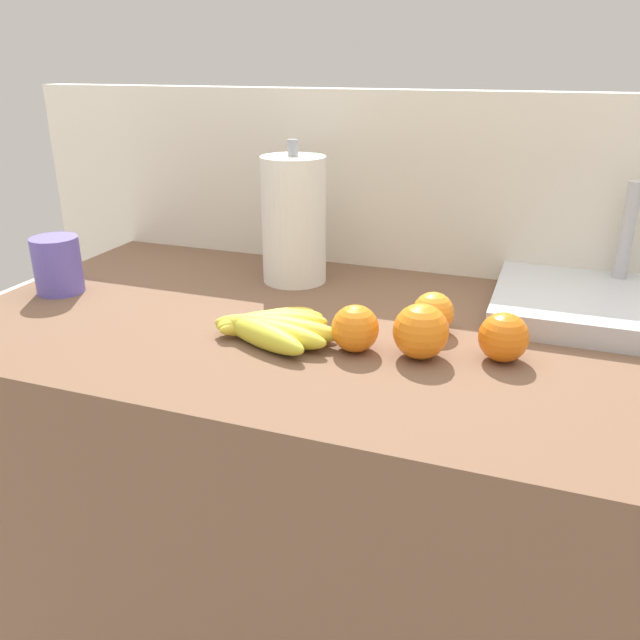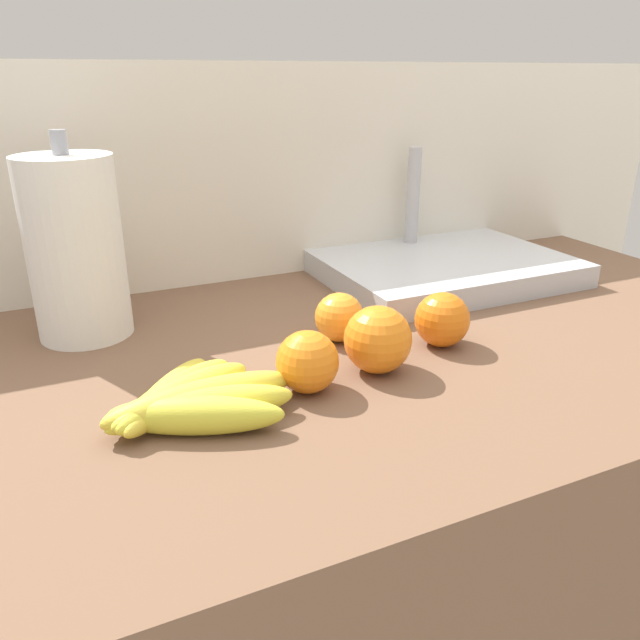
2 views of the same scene
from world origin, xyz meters
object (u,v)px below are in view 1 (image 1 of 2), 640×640
object	(u,v)px
orange_center	(504,337)
paper_towel_roll	(294,220)
orange_back_left	(421,331)
sink_basin	(620,306)
mug	(58,265)
banana_bunch	(271,328)
orange_right	(433,313)
orange_back_right	(355,328)

from	to	relation	value
orange_center	paper_towel_roll	world-z (taller)	paper_towel_roll
orange_center	orange_back_left	bearing A→B (deg)	-164.96
orange_center	sink_basin	world-z (taller)	sink_basin
orange_back_left	sink_basin	world-z (taller)	sink_basin
orange_back_left	mug	xyz separation A→B (m)	(-0.69, 0.05, 0.01)
orange_back_left	paper_towel_roll	distance (m)	0.41
mug	banana_bunch	bearing A→B (deg)	-8.26
sink_basin	mug	bearing A→B (deg)	-167.44
orange_back_left	orange_right	distance (m)	0.10
orange_center	orange_back_right	xyz separation A→B (m)	(-0.21, -0.04, -0.00)
banana_bunch	orange_back_right	xyz separation A→B (m)	(0.13, 0.00, 0.02)
orange_center	paper_towel_roll	bearing A→B (deg)	150.76
orange_back_right	mug	size ratio (longest dim) A/B	0.68
paper_towel_roll	mug	size ratio (longest dim) A/B	2.58
orange_back_right	orange_center	bearing A→B (deg)	11.16
orange_center	banana_bunch	bearing A→B (deg)	-172.36
banana_bunch	orange_center	xyz separation A→B (m)	(0.34, 0.05, 0.02)
orange_back_right	mug	world-z (taller)	mug
banana_bunch	orange_back_left	bearing A→B (deg)	3.86
paper_towel_roll	sink_basin	size ratio (longest dim) A/B	0.66
orange_right	orange_back_right	bearing A→B (deg)	-130.52
sink_basin	mug	distance (m)	1.00
orange_back_right	paper_towel_roll	xyz separation A→B (m)	(-0.21, 0.28, 0.09)
mug	paper_towel_roll	bearing A→B (deg)	29.05
orange_back_left	mug	world-z (taller)	mug
banana_bunch	orange_right	distance (m)	0.26
orange_back_right	paper_towel_roll	bearing A→B (deg)	127.26
banana_bunch	orange_right	size ratio (longest dim) A/B	3.13
banana_bunch	orange_back_right	distance (m)	0.14
paper_towel_roll	sink_basin	bearing A→B (deg)	0.29
orange_center	orange_back_right	world-z (taller)	same
orange_right	mug	distance (m)	0.69
banana_bunch	sink_basin	xyz separation A→B (m)	(0.51, 0.28, 0.00)
orange_back_right	orange_right	world-z (taller)	orange_back_right
banana_bunch	orange_center	world-z (taller)	orange_center
paper_towel_roll	orange_right	bearing A→B (deg)	-28.48
mug	orange_back_left	bearing A→B (deg)	-4.26
orange_back_right	paper_towel_roll	world-z (taller)	paper_towel_roll
orange_center	mug	xyz separation A→B (m)	(-0.81, 0.02, 0.02)
banana_bunch	orange_back_left	xyz separation A→B (m)	(0.23, 0.02, 0.02)
orange_center	sink_basin	bearing A→B (deg)	54.57
banana_bunch	sink_basin	distance (m)	0.59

